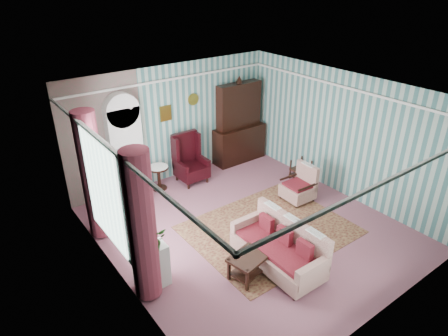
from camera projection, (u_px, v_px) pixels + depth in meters
floor at (249, 228)px, 8.39m from camera, size 6.00×6.00×0.00m
room_shell at (220, 145)px, 7.28m from camera, size 5.53×6.02×2.91m
bookcase at (126, 151)px, 9.20m from camera, size 0.80×0.28×2.24m
dresser_hutch at (240, 121)px, 10.81m from camera, size 1.50×0.56×2.36m
wingback_left at (126, 179)px, 9.01m from camera, size 0.76×0.80×1.25m
wingback_right at (191, 159)px, 9.94m from camera, size 0.76×0.80×1.25m
seated_woman at (126, 180)px, 9.02m from camera, size 0.44×0.40×1.18m
round_side_table at (159, 178)px, 9.74m from camera, size 0.50×0.50×0.60m
nest_table at (301, 169)px, 10.22m from camera, size 0.45×0.38×0.54m
plant_stand at (151, 267)px, 6.71m from camera, size 0.55×0.35×0.80m
rug at (269, 230)px, 8.33m from camera, size 3.20×2.60×0.01m
sofa at (278, 245)px, 7.13m from camera, size 0.97×1.83×0.94m
floral_armchair at (299, 181)px, 9.17m from camera, size 0.83×0.74×1.02m
coffee_table at (251, 264)px, 7.05m from camera, size 0.94×0.67×0.44m
potted_plant_a at (153, 241)px, 6.33m from camera, size 0.43×0.38×0.46m
potted_plant_b at (148, 230)px, 6.54m from camera, size 0.33×0.30×0.50m
potted_plant_c at (141, 241)px, 6.41m from camera, size 0.21×0.21×0.35m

